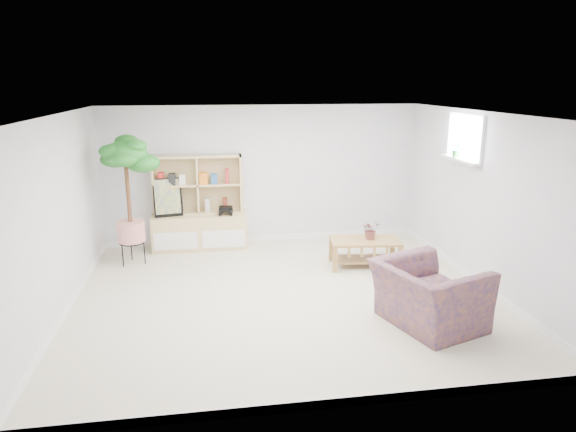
{
  "coord_description": "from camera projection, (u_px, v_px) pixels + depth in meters",
  "views": [
    {
      "loc": [
        -0.95,
        -6.32,
        2.79
      ],
      "look_at": [
        0.1,
        0.3,
        1.02
      ],
      "focal_mm": 32.0,
      "sensor_mm": 36.0,
      "label": 1
    }
  ],
  "objects": [
    {
      "name": "window",
      "position": [
        466.0,
        138.0,
        7.36
      ],
      "size": [
        0.1,
        0.98,
        0.68
      ],
      "primitive_type": null,
      "color": "#C9DBFF",
      "rests_on": "walls"
    },
    {
      "name": "poster",
      "position": [
        168.0,
        197.0,
        8.51
      ],
      "size": [
        0.48,
        0.2,
        0.64
      ],
      "primitive_type": null,
      "rotation": [
        0.0,
        0.0,
        0.2
      ],
      "color": "yellow",
      "rests_on": "storage_unit"
    },
    {
      "name": "sill_plant",
      "position": [
        456.0,
        150.0,
        7.53
      ],
      "size": [
        0.14,
        0.13,
        0.22
      ],
      "primitive_type": "imported",
      "rotation": [
        0.0,
        0.0,
        0.26
      ],
      "color": "#206221",
      "rests_on": "window_sill"
    },
    {
      "name": "window_sill",
      "position": [
        460.0,
        160.0,
        7.43
      ],
      "size": [
        0.14,
        1.0,
        0.04
      ],
      "primitive_type": "cube",
      "color": "white",
      "rests_on": "walls"
    },
    {
      "name": "storage_unit",
      "position": [
        198.0,
        203.0,
        8.65
      ],
      "size": [
        1.59,
        0.54,
        1.59
      ],
      "primitive_type": null,
      "color": "tan",
      "rests_on": "floor"
    },
    {
      "name": "table_plant",
      "position": [
        371.0,
        230.0,
        7.88
      ],
      "size": [
        0.32,
        0.29,
        0.3
      ],
      "primitive_type": "imported",
      "rotation": [
        0.0,
        0.0,
        0.25
      ],
      "color": "#265927",
      "rests_on": "coffee_table"
    },
    {
      "name": "baseboard",
      "position": [
        284.0,
        292.0,
        6.87
      ],
      "size": [
        5.5,
        5.0,
        0.1
      ],
      "primitive_type": null,
      "color": "white",
      "rests_on": "floor"
    },
    {
      "name": "coffee_table",
      "position": [
        365.0,
        253.0,
        7.93
      ],
      "size": [
        1.11,
        0.69,
        0.43
      ],
      "primitive_type": null,
      "rotation": [
        0.0,
        0.0,
        -0.12
      ],
      "color": "brown",
      "rests_on": "floor"
    },
    {
      "name": "walls",
      "position": [
        284.0,
        209.0,
        6.58
      ],
      "size": [
        5.51,
        5.01,
        2.4
      ],
      "color": "silver",
      "rests_on": "floor"
    },
    {
      "name": "floor_tree",
      "position": [
        129.0,
        202.0,
        7.84
      ],
      "size": [
        0.91,
        0.91,
        2.01
      ],
      "primitive_type": null,
      "rotation": [
        0.0,
        0.0,
        -0.27
      ],
      "color": "#206221",
      "rests_on": "floor"
    },
    {
      "name": "floor",
      "position": [
        284.0,
        295.0,
        6.88
      ],
      "size": [
        5.5,
        5.0,
        0.01
      ],
      "primitive_type": "cube",
      "color": "beige",
      "rests_on": "ground"
    },
    {
      "name": "armchair",
      "position": [
        429.0,
        291.0,
        5.96
      ],
      "size": [
        1.31,
        1.41,
        0.85
      ],
      "primitive_type": "imported",
      "rotation": [
        0.0,
        0.0,
        1.89
      ],
      "color": "navy",
      "rests_on": "floor"
    },
    {
      "name": "ceiling",
      "position": [
        284.0,
        114.0,
        6.27
      ],
      "size": [
        5.5,
        5.0,
        0.01
      ],
      "primitive_type": "cube",
      "color": "white",
      "rests_on": "walls"
    },
    {
      "name": "toy_truck",
      "position": [
        226.0,
        210.0,
        8.66
      ],
      "size": [
        0.34,
        0.25,
        0.17
      ],
      "primitive_type": null,
      "rotation": [
        0.0,
        0.0,
        -0.12
      ],
      "color": "black",
      "rests_on": "storage_unit"
    }
  ]
}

